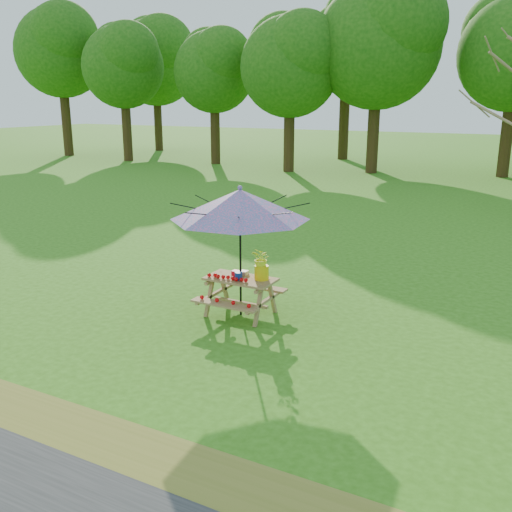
% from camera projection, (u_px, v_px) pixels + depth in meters
% --- Properties ---
extents(ground, '(120.00, 120.00, 0.00)m').
position_uv_depth(ground, '(170.00, 338.00, 8.99)').
color(ground, '#346E14').
rests_on(ground, ground).
extents(drygrass_strip, '(120.00, 1.20, 0.01)m').
position_uv_depth(drygrass_strip, '(26.00, 424.00, 6.60)').
color(drygrass_strip, olive).
rests_on(drygrass_strip, ground).
extents(picnic_table, '(1.20, 1.32, 0.67)m').
position_uv_depth(picnic_table, '(241.00, 297.00, 9.87)').
color(picnic_table, '#AA754C').
rests_on(picnic_table, ground).
extents(patio_umbrella, '(2.92, 2.92, 2.27)m').
position_uv_depth(patio_umbrella, '(240.00, 204.00, 9.44)').
color(patio_umbrella, black).
rests_on(patio_umbrella, ground).
extents(produce_bins, '(0.27, 0.43, 0.13)m').
position_uv_depth(produce_bins, '(239.00, 274.00, 9.80)').
color(produce_bins, red).
rests_on(produce_bins, picnic_table).
extents(tomatoes_row, '(0.77, 0.13, 0.07)m').
position_uv_depth(tomatoes_row, '(228.00, 278.00, 9.68)').
color(tomatoes_row, red).
rests_on(tomatoes_row, picnic_table).
extents(flower_bucket, '(0.41, 0.39, 0.55)m').
position_uv_depth(flower_bucket, '(262.00, 263.00, 9.63)').
color(flower_bucket, yellow).
rests_on(flower_bucket, picnic_table).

